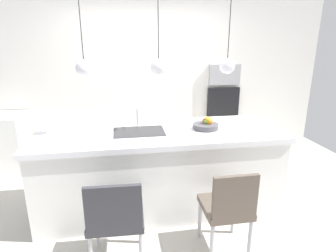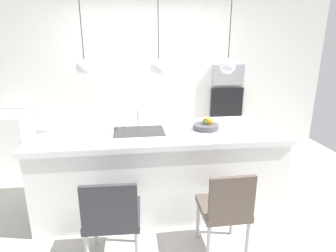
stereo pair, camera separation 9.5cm
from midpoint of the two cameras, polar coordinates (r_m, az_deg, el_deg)
floor at (r=3.53m, az=-0.87°, el=-15.68°), size 6.60×6.60×0.00m
back_wall at (r=4.66m, az=-3.37°, el=9.43°), size 6.00×0.10×2.60m
kitchen_island at (r=3.30m, az=-0.91°, el=-8.72°), size 2.73×0.99×0.94m
sink_basin at (r=3.11m, az=-5.07°, el=-1.18°), size 0.56×0.40×0.02m
faucet at (r=3.28m, az=-5.31°, el=2.41°), size 0.02×0.17×0.22m
fruit_bowl at (r=3.21m, az=8.73°, el=0.22°), size 0.29×0.29×0.16m
microwave at (r=4.87m, az=12.77°, el=10.20°), size 0.54×0.08×0.34m
oven at (r=4.95m, az=12.40°, el=4.45°), size 0.56×0.08×0.56m
chair_near at (r=2.50m, az=-10.19°, el=-17.51°), size 0.48×0.49×0.87m
chair_middle at (r=2.64m, az=12.69°, el=-15.98°), size 0.42×0.44×0.86m
pendant_light_left at (r=3.00m, az=-15.82°, el=11.43°), size 0.17×0.17×0.77m
pendant_light_center at (r=2.99m, az=-1.01°, el=12.04°), size 0.17×0.17×0.77m
pendant_light_right at (r=3.17m, az=13.02°, el=11.89°), size 0.17×0.17×0.77m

